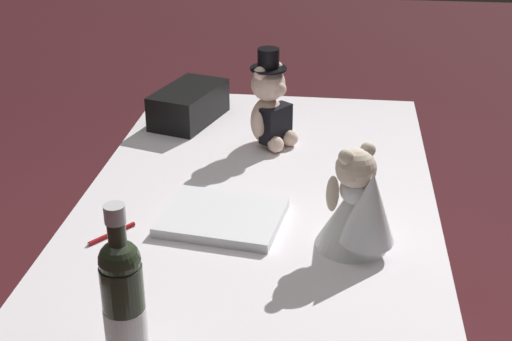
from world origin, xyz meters
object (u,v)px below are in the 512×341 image
object	(u,v)px
teddy_bear_bride	(358,206)
gift_case_black	(189,105)
signing_pen	(110,235)
teddy_bear_groom	(270,107)
guestbook	(223,217)
champagne_bottle	(124,307)

from	to	relation	value
teddy_bear_bride	gift_case_black	world-z (taller)	teddy_bear_bride
teddy_bear_bride	signing_pen	xyz separation A→B (m)	(-0.02, 0.56, -0.10)
gift_case_black	signing_pen	bearing A→B (deg)	177.26
teddy_bear_groom	guestbook	xyz separation A→B (m)	(-0.47, 0.06, -0.10)
teddy_bear_bride	signing_pen	size ratio (longest dim) A/B	2.17
teddy_bear_groom	gift_case_black	world-z (taller)	teddy_bear_groom
teddy_bear_groom	teddy_bear_bride	size ratio (longest dim) A/B	1.19
gift_case_black	teddy_bear_groom	bearing A→B (deg)	-119.24
teddy_bear_groom	teddy_bear_bride	xyz separation A→B (m)	(-0.55, -0.25, -0.01)
teddy_bear_groom	signing_pen	world-z (taller)	teddy_bear_groom
teddy_bear_bride	guestbook	distance (m)	0.34
gift_case_black	guestbook	world-z (taller)	gift_case_black
teddy_bear_bride	champagne_bottle	size ratio (longest dim) A/B	0.74
champagne_bottle	guestbook	distance (m)	0.55
teddy_bear_bride	gift_case_black	bearing A→B (deg)	36.90
signing_pen	gift_case_black	xyz separation A→B (m)	(0.72, -0.03, 0.05)
teddy_bear_groom	gift_case_black	xyz separation A→B (m)	(0.15, 0.28, -0.06)
champagne_bottle	guestbook	size ratio (longest dim) A/B	1.18
teddy_bear_groom	gift_case_black	bearing A→B (deg)	60.76
champagne_bottle	gift_case_black	world-z (taller)	champagne_bottle
champagne_bottle	teddy_bear_bride	bearing A→B (deg)	-40.75
gift_case_black	guestbook	distance (m)	0.66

